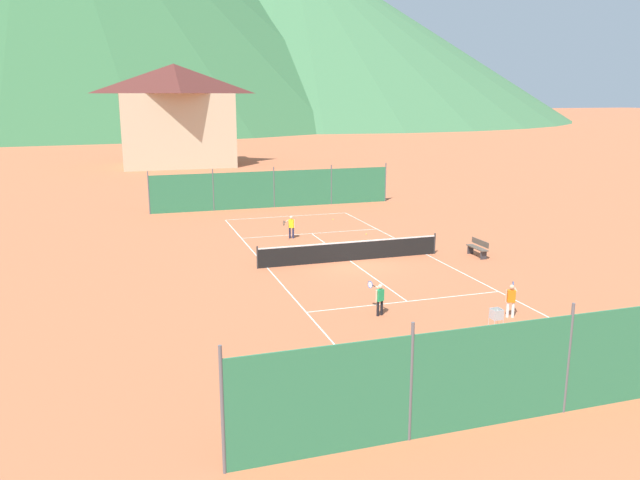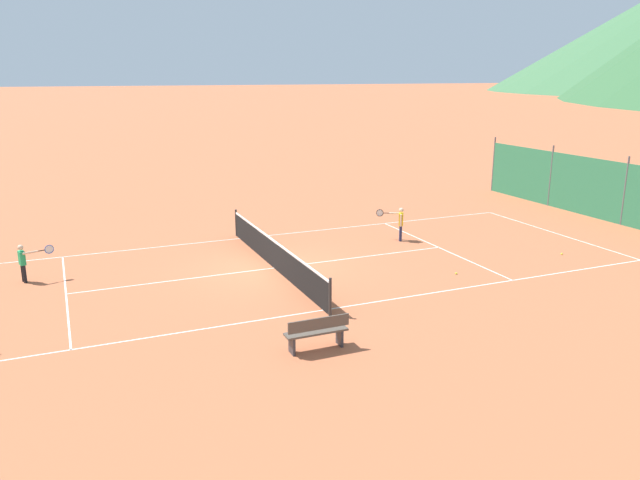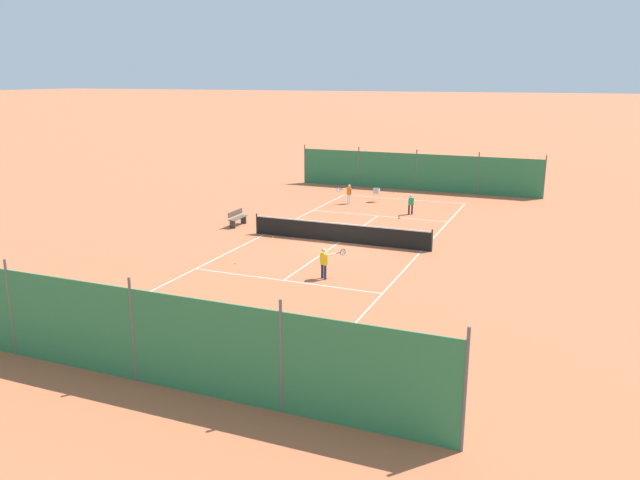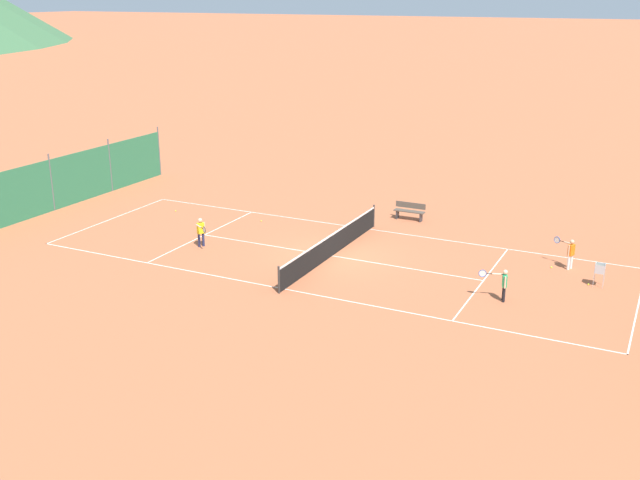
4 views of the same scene
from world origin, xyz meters
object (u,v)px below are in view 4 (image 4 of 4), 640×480
player_near_baseline (201,230)px  tennis_ball_alley_right (588,284)px  tennis_ball_far_corner (354,231)px  tennis_net (332,245)px  tennis_ball_service_box (261,221)px  tennis_ball_by_net_right (551,267)px  player_far_baseline (503,283)px  courtside_bench (410,211)px  ball_hopper (600,270)px  tennis_ball_by_net_left (176,211)px  player_near_service (570,252)px

player_near_baseline → tennis_ball_alley_right: bearing=-80.1°
tennis_ball_far_corner → tennis_net: bearing=-171.5°
tennis_net → tennis_ball_service_box: size_ratio=139.09×
tennis_ball_alley_right → tennis_ball_service_box: same height
tennis_ball_service_box → tennis_ball_by_net_right: size_ratio=1.00×
tennis_ball_by_net_right → tennis_ball_far_corner: bearing=84.6°
player_far_baseline → courtside_bench: player_far_baseline is taller
tennis_ball_by_net_right → ball_hopper: size_ratio=0.07×
tennis_ball_alley_right → tennis_ball_far_corner: same height
tennis_ball_alley_right → tennis_ball_by_net_left: 19.98m
tennis_ball_service_box → tennis_ball_by_net_left: same height
player_near_baseline → player_near_service: bearing=-73.9°
player_near_baseline → player_far_baseline: 13.04m
tennis_ball_far_corner → ball_hopper: ball_hopper is taller
tennis_net → tennis_ball_far_corner: tennis_net is taller
player_near_service → tennis_ball_far_corner: size_ratio=18.66×
tennis_ball_service_box → ball_hopper: ball_hopper is taller
player_far_baseline → tennis_ball_by_net_right: size_ratio=18.05×
tennis_ball_service_box → player_near_baseline: bearing=174.5°
player_far_baseline → tennis_ball_by_net_right: player_far_baseline is taller
player_far_baseline → courtside_bench: (8.00, 6.35, -0.25)m
tennis_ball_by_net_left → tennis_net: bearing=-104.3°
tennis_ball_service_box → courtside_bench: bearing=-61.3°
courtside_bench → player_near_service: bearing=-114.0°
tennis_ball_service_box → tennis_ball_alley_right: bearing=-96.1°
tennis_ball_alley_right → ball_hopper: (0.03, -0.32, 0.62)m
player_near_baseline → tennis_ball_service_box: 4.43m
tennis_ball_by_net_left → tennis_ball_by_net_right: (0.04, -18.37, 0.00)m
player_near_baseline → tennis_ball_by_net_right: player_near_baseline is taller
tennis_ball_far_corner → courtside_bench: size_ratio=0.04×
tennis_ball_far_corner → tennis_ball_by_net_right: size_ratio=1.00×
tennis_net → player_near_service: bearing=-73.0°
tennis_net → tennis_ball_by_net_right: 8.88m
player_near_baseline → tennis_ball_alley_right: size_ratio=19.41×
player_near_baseline → tennis_ball_alley_right: 15.88m
player_near_service → ball_hopper: 1.95m
player_near_service → tennis_ball_service_box: 14.26m
player_near_service → ball_hopper: size_ratio=1.38×
tennis_ball_by_net_right → ball_hopper: bearing=-123.1°
tennis_ball_by_net_left → ball_hopper: 20.31m
ball_hopper → courtside_bench: ball_hopper is taller
tennis_ball_alley_right → tennis_ball_far_corner: 10.78m
player_near_service → tennis_ball_by_net_right: player_near_service is taller
tennis_net → player_far_baseline: (-1.65, -7.48, 0.20)m
tennis_net → tennis_ball_by_net_right: bearing=-73.2°
tennis_ball_by_net_left → tennis_ball_far_corner: bearing=-84.6°
tennis_ball_alley_right → tennis_ball_by_net_left: same height
player_far_baseline → tennis_ball_service_box: size_ratio=18.05×
player_near_baseline → player_far_baseline: size_ratio=1.08×
courtside_bench → player_near_baseline: bearing=139.3°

